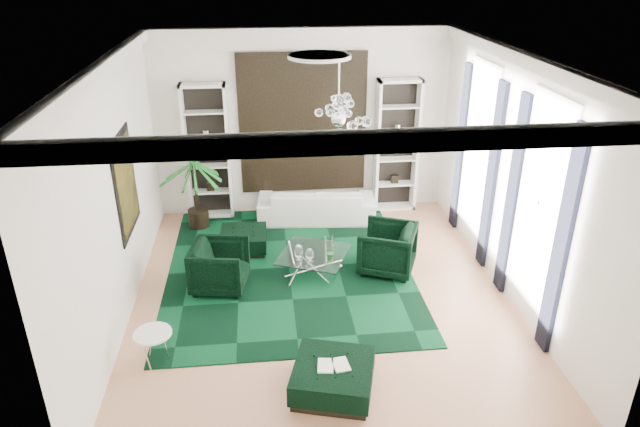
{
  "coord_description": "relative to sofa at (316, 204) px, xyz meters",
  "views": [
    {
      "loc": [
        -0.89,
        -7.85,
        5.13
      ],
      "look_at": [
        0.03,
        0.5,
        1.24
      ],
      "focal_mm": 32.0,
      "sensor_mm": 36.0,
      "label": 1
    }
  ],
  "objects": [
    {
      "name": "floor",
      "position": [
        -0.21,
        -2.88,
        -0.36
      ],
      "size": [
        6.0,
        7.0,
        0.02
      ],
      "primitive_type": "cube",
      "color": "tan",
      "rests_on": "ground"
    },
    {
      "name": "chandelier",
      "position": [
        0.07,
        -2.57,
        2.5
      ],
      "size": [
        1.17,
        1.17,
        0.81
      ],
      "primitive_type": null,
      "rotation": [
        0.0,
        0.0,
        0.38
      ],
      "color": "white",
      "rests_on": "ceiling"
    },
    {
      "name": "shelving_right",
      "position": [
        1.74,
        0.43,
        1.05
      ],
      "size": [
        0.9,
        0.38,
        2.8
      ],
      "primitive_type": null,
      "color": "white",
      "rests_on": "floor"
    },
    {
      "name": "ottoman_side",
      "position": [
        -1.49,
        -1.18,
        -0.16
      ],
      "size": [
        0.87,
        0.87,
        0.38
      ],
      "primitive_type": "cube",
      "rotation": [
        0.0,
        0.0,
        -0.03
      ],
      "color": "black",
      "rests_on": "floor"
    },
    {
      "name": "side_table",
      "position": [
        -2.64,
        -4.31,
        -0.1
      ],
      "size": [
        0.56,
        0.56,
        0.49
      ],
      "primitive_type": "cylinder",
      "rotation": [
        0.0,
        0.0,
        -0.1
      ],
      "color": "white",
      "rests_on": "floor"
    },
    {
      "name": "crown_molding",
      "position": [
        -0.21,
        -2.88,
        3.35
      ],
      "size": [
        6.0,
        7.0,
        0.18
      ],
      "primitive_type": null,
      "color": "white",
      "rests_on": "ceiling"
    },
    {
      "name": "wall_back",
      "position": [
        -0.21,
        0.63,
        1.55
      ],
      "size": [
        6.0,
        0.02,
        3.8
      ],
      "primitive_type": "cube",
      "color": "white",
      "rests_on": "ground"
    },
    {
      "name": "ceiling",
      "position": [
        -0.21,
        -2.88,
        3.46
      ],
      "size": [
        6.0,
        7.0,
        0.02
      ],
      "primitive_type": "cube",
      "color": "white",
      "rests_on": "ground"
    },
    {
      "name": "palm",
      "position": [
        -2.4,
        -0.08,
        0.78
      ],
      "size": [
        1.61,
        1.61,
        2.25
      ],
      "primitive_type": null,
      "rotation": [
        0.0,
        0.0,
        -0.15
      ],
      "color": "#1C6A23",
      "rests_on": "floor"
    },
    {
      "name": "armchair_right",
      "position": [
        1.01,
        -2.2,
        0.07
      ],
      "size": [
        1.21,
        1.19,
        0.85
      ],
      "primitive_type": "imported",
      "rotation": [
        0.0,
        0.0,
        -1.97
      ],
      "color": "black",
      "rests_on": "floor"
    },
    {
      "name": "window_near",
      "position": [
        2.78,
        -3.78,
        1.55
      ],
      "size": [
        0.03,
        1.1,
        2.9
      ],
      "primitive_type": "cube",
      "color": "white",
      "rests_on": "wall_right"
    },
    {
      "name": "wall_right",
      "position": [
        2.8,
        -2.88,
        1.55
      ],
      "size": [
        0.02,
        7.0,
        3.8
      ],
      "primitive_type": "cube",
      "color": "white",
      "rests_on": "ground"
    },
    {
      "name": "wall_left",
      "position": [
        -3.22,
        -2.88,
        1.55
      ],
      "size": [
        0.02,
        7.0,
        3.8
      ],
      "primitive_type": "cube",
      "color": "white",
      "rests_on": "ground"
    },
    {
      "name": "tapestry",
      "position": [
        -0.21,
        0.58,
        1.55
      ],
      "size": [
        2.5,
        0.06,
        2.8
      ],
      "primitive_type": "cube",
      "color": "black",
      "rests_on": "wall_back"
    },
    {
      "name": "ottoman_front",
      "position": [
        -0.31,
        -5.1,
        -0.15
      ],
      "size": [
        1.21,
        1.21,
        0.39
      ],
      "primitive_type": "cube",
      "rotation": [
        0.0,
        0.0,
        -0.27
      ],
      "color": "black",
      "rests_on": "floor"
    },
    {
      "name": "sofa",
      "position": [
        0.0,
        0.0,
        0.0
      ],
      "size": [
        2.46,
        1.14,
        0.7
      ],
      "primitive_type": "imported",
      "rotation": [
        0.0,
        0.0,
        3.05
      ],
      "color": "silver",
      "rests_on": "floor"
    },
    {
      "name": "table_plant",
      "position": [
        0.01,
        -2.37,
        0.16
      ],
      "size": [
        0.18,
        0.16,
        0.27
      ],
      "primitive_type": "imported",
      "rotation": [
        0.0,
        0.0,
        0.36
      ],
      "color": "#1C6A23",
      "rests_on": "coffee_table"
    },
    {
      "name": "curtain_near_b",
      "position": [
        2.74,
        -3.0,
        1.3
      ],
      "size": [
        0.07,
        0.3,
        3.25
      ],
      "primitive_type": "cube",
      "color": "black",
      "rests_on": "floor"
    },
    {
      "name": "armchair_left",
      "position": [
        -1.85,
        -2.47,
        0.06
      ],
      "size": [
        1.02,
        1.0,
        0.81
      ],
      "primitive_type": "imported",
      "rotation": [
        0.0,
        0.0,
        1.4
      ],
      "color": "black",
      "rests_on": "floor"
    },
    {
      "name": "rug",
      "position": [
        -0.69,
        -1.95,
        -0.34
      ],
      "size": [
        4.2,
        5.0,
        0.02
      ],
      "primitive_type": "cube",
      "color": "black",
      "rests_on": "floor"
    },
    {
      "name": "shelving_left",
      "position": [
        -2.16,
        0.43,
        1.05
      ],
      "size": [
        0.9,
        0.38,
        2.8
      ],
      "primitive_type": null,
      "color": "white",
      "rests_on": "floor"
    },
    {
      "name": "curtain_far_a",
      "position": [
        2.74,
        -2.16,
        1.3
      ],
      "size": [
        0.07,
        0.3,
        3.25
      ],
      "primitive_type": "cube",
      "color": "black",
      "rests_on": "floor"
    },
    {
      "name": "book",
      "position": [
        -0.31,
        -5.1,
        0.06
      ],
      "size": [
        0.41,
        0.27,
        0.03
      ],
      "primitive_type": "cube",
      "color": "white",
      "rests_on": "ottoman_front"
    },
    {
      "name": "window_far",
      "position": [
        2.78,
        -1.38,
        1.55
      ],
      "size": [
        0.03,
        1.1,
        2.9
      ],
      "primitive_type": "cube",
      "color": "white",
      "rests_on": "wall_right"
    },
    {
      "name": "curtain_far_b",
      "position": [
        2.74,
        -0.6,
        1.3
      ],
      "size": [
        0.07,
        0.3,
        3.25
      ],
      "primitive_type": "cube",
      "color": "black",
      "rests_on": "floor"
    },
    {
      "name": "curtain_near_a",
      "position": [
        2.74,
        -4.56,
        1.3
      ],
      "size": [
        0.07,
        0.3,
        3.25
      ],
      "primitive_type": "cube",
      "color": "black",
      "rests_on": "floor"
    },
    {
      "name": "wall_front",
      "position": [
        -0.21,
        -6.39,
        1.55
      ],
      "size": [
        6.0,
        0.02,
        3.8
      ],
      "primitive_type": "cube",
      "color": "white",
      "rests_on": "ground"
    },
    {
      "name": "ceiling_medallion",
      "position": [
        -0.21,
        -2.58,
        3.42
      ],
      "size": [
        0.9,
        0.9,
        0.05
      ],
      "primitive_type": "cylinder",
      "color": "white",
      "rests_on": "ceiling"
    },
    {
      "name": "painting",
      "position": [
        -3.18,
        -2.28,
        1.5
      ],
      "size": [
        0.04,
        1.3,
        1.6
      ],
      "primitive_type": "cube",
      "color": "black",
      "rests_on": "wall_left"
    },
    {
      "name": "coffee_table",
      "position": [
        -0.26,
        -2.14,
        -0.16
      ],
      "size": [
        1.42,
        1.42,
        0.37
      ],
      "primitive_type": null,
      "rotation": [
        0.0,
        0.0,
        -0.39
      ],
      "color": "white",
      "rests_on": "floor"
    }
  ]
}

